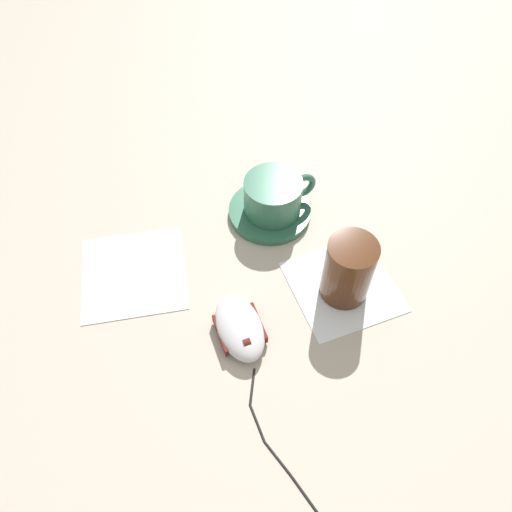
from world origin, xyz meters
TOP-DOWN VIEW (x-y plane):
  - ground_plane at (0.00, 0.00)m, footprint 3.00×3.00m
  - saucer at (-0.09, -0.06)m, footprint 0.13×0.13m
  - coffee_cup at (-0.10, -0.06)m, footprint 0.11×0.09m
  - computer_mouse at (0.06, 0.08)m, footprint 0.08×0.11m
  - mouse_cable at (0.11, 0.26)m, footprint 0.06×0.26m
  - napkin_under_glass at (-0.10, 0.11)m, footprint 0.17×0.17m
  - drinking_glass at (-0.09, 0.11)m, footprint 0.07×0.07m
  - napkin_spare at (0.13, -0.08)m, footprint 0.19×0.19m

SIDE VIEW (x-z plane):
  - ground_plane at x=0.00m, z-range 0.00..0.00m
  - napkin_under_glass at x=-0.10m, z-range 0.00..0.00m
  - napkin_spare at x=0.13m, z-range 0.00..0.00m
  - mouse_cable at x=0.11m, z-range 0.00..0.00m
  - saucer at x=-0.09m, z-range 0.00..0.01m
  - computer_mouse at x=0.06m, z-range 0.00..0.03m
  - coffee_cup at x=-0.10m, z-range 0.01..0.07m
  - drinking_glass at x=-0.09m, z-range 0.00..0.10m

